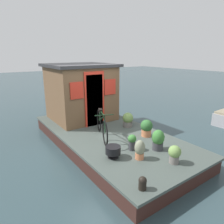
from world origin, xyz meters
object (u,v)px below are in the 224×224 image
(bicycle, at_px, (102,125))
(potted_plant_mint, at_px, (128,120))
(potted_plant_geranium, at_px, (175,154))
(potted_plant_fern, at_px, (132,141))
(mooring_bollard, at_px, (143,183))
(potted_plant_lavender, at_px, (146,128))
(houseboat_cabin, at_px, (81,92))
(charcoal_grill, at_px, (113,150))
(potted_plant_rosemary, at_px, (158,140))
(potted_plant_thyme, at_px, (140,150))

(bicycle, relative_size, potted_plant_mint, 3.45)
(potted_plant_geranium, distance_m, potted_plant_fern, 1.08)
(potted_plant_fern, relative_size, mooring_bollard, 1.61)
(potted_plant_lavender, distance_m, mooring_bollard, 2.49)
(houseboat_cabin, xyz_separation_m, potted_plant_fern, (-3.10, 0.18, -0.78))
(mooring_bollard, bearing_deg, charcoal_grill, -10.79)
(bicycle, distance_m, potted_plant_fern, 1.14)
(bicycle, bearing_deg, potted_plant_geranium, -165.82)
(potted_plant_rosemary, xyz_separation_m, potted_plant_thyme, (-0.09, 0.70, -0.04))
(potted_plant_mint, xyz_separation_m, charcoal_grill, (-1.45, 1.62, -0.05))
(potted_plant_thyme, distance_m, potted_plant_geranium, 0.76)
(potted_plant_rosemary, distance_m, potted_plant_fern, 0.65)
(potted_plant_fern, bearing_deg, bicycle, 9.68)
(potted_plant_rosemary, bearing_deg, charcoal_grill, 75.15)
(charcoal_grill, bearing_deg, potted_plant_rosemary, -104.85)
(potted_plant_rosemary, relative_size, potted_plant_mint, 1.12)
(houseboat_cabin, bearing_deg, potted_plant_mint, -153.93)
(potted_plant_lavender, distance_m, charcoal_grill, 1.62)
(potted_plant_rosemary, relative_size, mooring_bollard, 2.08)
(potted_plant_thyme, xyz_separation_m, mooring_bollard, (-0.85, 0.70, -0.10))
(mooring_bollard, bearing_deg, potted_plant_thyme, -39.71)
(bicycle, distance_m, charcoal_grill, 1.26)
(potted_plant_geranium, relative_size, charcoal_grill, 1.16)
(bicycle, height_order, potted_plant_mint, bicycle)
(potted_plant_mint, xyz_separation_m, potted_plant_thyme, (-1.84, 1.16, -0.01))
(mooring_bollard, bearing_deg, potted_plant_lavender, -45.76)
(bicycle, bearing_deg, potted_plant_rosemary, -153.43)
(potted_plant_fern, distance_m, mooring_bollard, 1.55)
(bicycle, bearing_deg, houseboat_cabin, -10.45)
(potted_plant_geranium, height_order, mooring_bollard, potted_plant_geranium)
(houseboat_cabin, distance_m, potted_plant_geranium, 4.20)
(potted_plant_thyme, bearing_deg, potted_plant_mint, -32.14)
(potted_plant_rosemary, height_order, charcoal_grill, potted_plant_rosemary)
(bicycle, bearing_deg, potted_plant_thyme, -178.50)
(houseboat_cabin, height_order, bicycle, houseboat_cabin)
(houseboat_cabin, relative_size, potted_plant_geranium, 5.44)
(potted_plant_rosemary, distance_m, potted_plant_mint, 1.81)
(potted_plant_rosemary, height_order, potted_plant_mint, potted_plant_rosemary)
(potted_plant_rosemary, bearing_deg, mooring_bollard, 123.75)
(charcoal_grill, bearing_deg, potted_plant_lavender, -72.37)
(potted_plant_lavender, relative_size, potted_plant_fern, 1.22)
(houseboat_cabin, distance_m, charcoal_grill, 3.35)
(potted_plant_rosemary, distance_m, potted_plant_geranium, 0.70)
(houseboat_cabin, relative_size, bicycle, 1.39)
(houseboat_cabin, height_order, potted_plant_rosemary, houseboat_cabin)
(potted_plant_mint, relative_size, potted_plant_thyme, 1.02)
(potted_plant_rosemary, xyz_separation_m, potted_plant_fern, (0.36, 0.55, -0.04))
(potted_plant_geranium, height_order, potted_plant_fern, potted_plant_geranium)
(potted_plant_thyme, bearing_deg, potted_plant_fern, -18.60)
(houseboat_cabin, bearing_deg, mooring_bollard, 166.82)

